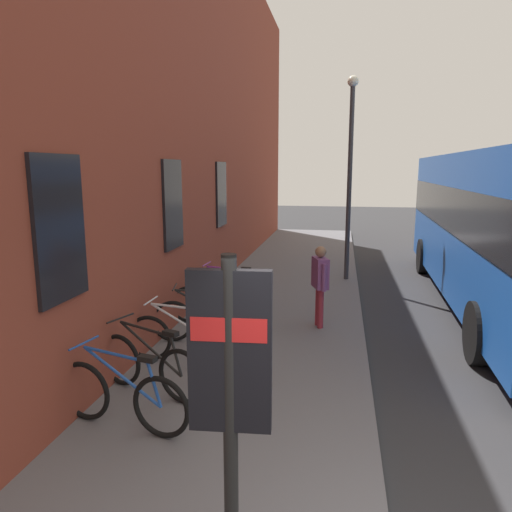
# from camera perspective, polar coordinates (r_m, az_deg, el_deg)

# --- Properties ---
(ground) EXTENTS (60.00, 60.00, 0.00)m
(ground) POSITION_cam_1_polar(r_m,az_deg,el_deg) (9.25, 19.16, -9.27)
(ground) COLOR #2D2D30
(sidewalk_pavement) EXTENTS (24.00, 3.50, 0.12)m
(sidewalk_pavement) POSITION_cam_1_polar(r_m,az_deg,el_deg) (11.09, 3.34, -5.06)
(sidewalk_pavement) COLOR slate
(sidewalk_pavement) RESTS_ON ground
(station_facade) EXTENTS (22.00, 0.65, 9.19)m
(station_facade) POSITION_cam_1_polar(r_m,az_deg,el_deg) (12.15, -5.93, 17.82)
(station_facade) COLOR brown
(station_facade) RESTS_ON ground
(bicycle_nearest_sign) EXTENTS (0.53, 1.75, 0.97)m
(bicycle_nearest_sign) POSITION_cam_1_polar(r_m,az_deg,el_deg) (5.75, -15.93, -16.02)
(bicycle_nearest_sign) COLOR black
(bicycle_nearest_sign) RESTS_ON sidewalk_pavement
(bicycle_mid_rack) EXTENTS (0.71, 1.69, 0.97)m
(bicycle_mid_rack) POSITION_cam_1_polar(r_m,az_deg,el_deg) (6.46, -12.70, -12.82)
(bicycle_mid_rack) COLOR black
(bicycle_mid_rack) RESTS_ON sidewalk_pavement
(bicycle_leaning_wall) EXTENTS (0.48, 1.77, 0.97)m
(bicycle_leaning_wall) POSITION_cam_1_polar(r_m,az_deg,el_deg) (7.31, -8.89, -9.85)
(bicycle_leaning_wall) COLOR black
(bicycle_leaning_wall) RESTS_ON sidewalk_pavement
(bicycle_under_window) EXTENTS (0.55, 1.74, 0.97)m
(bicycle_under_window) POSITION_cam_1_polar(r_m,az_deg,el_deg) (8.15, -6.30, -7.61)
(bicycle_under_window) COLOR black
(bicycle_under_window) RESTS_ON sidewalk_pavement
(bicycle_beside_lamp) EXTENTS (0.56, 1.74, 0.97)m
(bicycle_beside_lamp) POSITION_cam_1_polar(r_m,az_deg,el_deg) (9.11, -4.74, -5.62)
(bicycle_beside_lamp) COLOR black
(bicycle_beside_lamp) RESTS_ON sidewalk_pavement
(bicycle_far_end) EXTENTS (0.48, 1.77, 0.97)m
(bicycle_far_end) POSITION_cam_1_polar(r_m,az_deg,el_deg) (9.86, -3.27, -4.35)
(bicycle_far_end) COLOR black
(bicycle_far_end) RESTS_ON sidewalk_pavement
(transit_info_sign) EXTENTS (0.13, 0.55, 2.40)m
(transit_info_sign) POSITION_cam_1_polar(r_m,az_deg,el_deg) (3.19, -3.17, -14.04)
(transit_info_sign) COLOR black
(transit_info_sign) RESTS_ON sidewalk_pavement
(city_bus) EXTENTS (10.58, 2.92, 3.35)m
(city_bus) POSITION_cam_1_polar(r_m,az_deg,el_deg) (11.47, 27.96, 3.71)
(city_bus) COLOR #1951B2
(city_bus) RESTS_ON ground
(pedestrian_by_facade) EXTENTS (0.56, 0.35, 1.53)m
(pedestrian_by_facade) POSITION_cam_1_polar(r_m,az_deg,el_deg) (8.77, 7.76, -2.65)
(pedestrian_by_facade) COLOR maroon
(pedestrian_by_facade) RESTS_ON sidewalk_pavement
(street_lamp) EXTENTS (0.28, 0.28, 5.20)m
(street_lamp) POSITION_cam_1_polar(r_m,az_deg,el_deg) (12.57, 11.32, 11.08)
(street_lamp) COLOR #333338
(street_lamp) RESTS_ON sidewalk_pavement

